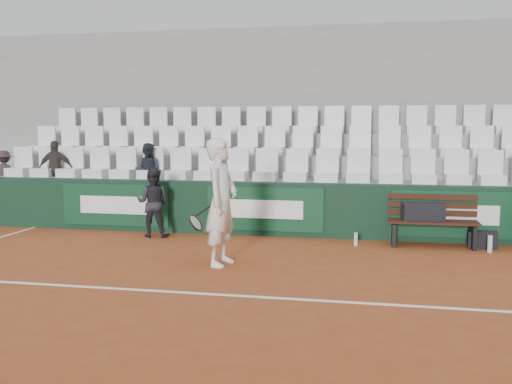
{
  "coord_description": "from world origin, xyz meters",
  "views": [
    {
      "loc": [
        1.72,
        -6.54,
        2.02
      ],
      "look_at": [
        -0.08,
        2.4,
        1.0
      ],
      "focal_mm": 40.0,
      "sensor_mm": 36.0,
      "label": 1
    }
  ],
  "objects_px": {
    "water_bottle_near": "(356,239)",
    "spectator_c": "(147,150)",
    "tennis_player": "(221,202)",
    "water_bottle_far": "(490,244)",
    "spectator_a": "(4,153)",
    "sports_bag_left": "(423,212)",
    "ball_kid": "(153,202)",
    "bench_left": "(433,234)",
    "spectator_b": "(55,148)",
    "sports_bag_ground": "(482,240)"
  },
  "relations": [
    {
      "from": "water_bottle_near",
      "to": "spectator_c",
      "type": "distance_m",
      "value": 4.69
    },
    {
      "from": "spectator_c",
      "to": "tennis_player",
      "type": "bearing_deg",
      "value": 128.35
    },
    {
      "from": "tennis_player",
      "to": "spectator_c",
      "type": "distance_m",
      "value": 3.86
    },
    {
      "from": "water_bottle_far",
      "to": "spectator_a",
      "type": "height_order",
      "value": "spectator_a"
    },
    {
      "from": "sports_bag_left",
      "to": "water_bottle_near",
      "type": "relative_size",
      "value": 3.0
    },
    {
      "from": "sports_bag_left",
      "to": "tennis_player",
      "type": "relative_size",
      "value": 0.37
    },
    {
      "from": "ball_kid",
      "to": "spectator_a",
      "type": "bearing_deg",
      "value": -19.68
    },
    {
      "from": "water_bottle_near",
      "to": "tennis_player",
      "type": "distance_m",
      "value": 2.75
    },
    {
      "from": "bench_left",
      "to": "water_bottle_far",
      "type": "distance_m",
      "value": 0.93
    },
    {
      "from": "ball_kid",
      "to": "bench_left",
      "type": "bearing_deg",
      "value": 177.02
    },
    {
      "from": "ball_kid",
      "to": "spectator_c",
      "type": "height_order",
      "value": "spectator_c"
    },
    {
      "from": "spectator_c",
      "to": "ball_kid",
      "type": "bearing_deg",
      "value": 116.36
    },
    {
      "from": "water_bottle_near",
      "to": "spectator_c",
      "type": "height_order",
      "value": "spectator_c"
    },
    {
      "from": "sports_bag_left",
      "to": "tennis_player",
      "type": "bearing_deg",
      "value": -146.62
    },
    {
      "from": "bench_left",
      "to": "spectator_b",
      "type": "relative_size",
      "value": 1.23
    },
    {
      "from": "water_bottle_far",
      "to": "spectator_c",
      "type": "relative_size",
      "value": 0.24
    },
    {
      "from": "tennis_player",
      "to": "spectator_a",
      "type": "height_order",
      "value": "spectator_a"
    },
    {
      "from": "sports_bag_ground",
      "to": "ball_kid",
      "type": "distance_m",
      "value": 5.88
    },
    {
      "from": "water_bottle_far",
      "to": "spectator_b",
      "type": "distance_m",
      "value": 8.75
    },
    {
      "from": "sports_bag_left",
      "to": "spectator_c",
      "type": "bearing_deg",
      "value": 169.66
    },
    {
      "from": "spectator_a",
      "to": "water_bottle_far",
      "type": "bearing_deg",
      "value": 150.22
    },
    {
      "from": "water_bottle_far",
      "to": "spectator_b",
      "type": "xyz_separation_m",
      "value": [
        -8.53,
        1.31,
        1.47
      ]
    },
    {
      "from": "tennis_player",
      "to": "ball_kid",
      "type": "relative_size",
      "value": 1.46
    },
    {
      "from": "bench_left",
      "to": "spectator_c",
      "type": "xyz_separation_m",
      "value": [
        -5.57,
        1.02,
        1.36
      ]
    },
    {
      "from": "sports_bag_ground",
      "to": "spectator_a",
      "type": "xyz_separation_m",
      "value": [
        -9.7,
        0.95,
        1.36
      ]
    },
    {
      "from": "water_bottle_far",
      "to": "spectator_a",
      "type": "relative_size",
      "value": 0.28
    },
    {
      "from": "bench_left",
      "to": "spectator_a",
      "type": "distance_m",
      "value": 9.03
    },
    {
      "from": "spectator_c",
      "to": "spectator_a",
      "type": "bearing_deg",
      "value": 0.12
    },
    {
      "from": "bench_left",
      "to": "tennis_player",
      "type": "xyz_separation_m",
      "value": [
        -3.21,
        -1.98,
        0.72
      ]
    },
    {
      "from": "spectator_b",
      "to": "ball_kid",
      "type": "bearing_deg",
      "value": 138.31
    },
    {
      "from": "spectator_c",
      "to": "bench_left",
      "type": "bearing_deg",
      "value": 169.79
    },
    {
      "from": "spectator_b",
      "to": "spectator_c",
      "type": "xyz_separation_m",
      "value": [
        2.08,
        0.0,
        -0.02
      ]
    },
    {
      "from": "tennis_player",
      "to": "ball_kid",
      "type": "xyz_separation_m",
      "value": [
        -1.82,
        1.9,
        -0.3
      ]
    },
    {
      "from": "ball_kid",
      "to": "spectator_c",
      "type": "bearing_deg",
      "value": -67.6
    },
    {
      "from": "bench_left",
      "to": "water_bottle_far",
      "type": "height_order",
      "value": "bench_left"
    },
    {
      "from": "sports_bag_left",
      "to": "spectator_b",
      "type": "distance_m",
      "value": 7.61
    },
    {
      "from": "sports_bag_ground",
      "to": "spectator_a",
      "type": "height_order",
      "value": "spectator_a"
    },
    {
      "from": "spectator_a",
      "to": "spectator_c",
      "type": "height_order",
      "value": "spectator_c"
    },
    {
      "from": "tennis_player",
      "to": "spectator_a",
      "type": "bearing_deg",
      "value": 152.15
    },
    {
      "from": "sports_bag_ground",
      "to": "tennis_player",
      "type": "bearing_deg",
      "value": -153.21
    },
    {
      "from": "spectator_a",
      "to": "bench_left",
      "type": "bearing_deg",
      "value": 151.37
    },
    {
      "from": "spectator_a",
      "to": "spectator_c",
      "type": "bearing_deg",
      "value": 157.9
    },
    {
      "from": "bench_left",
      "to": "ball_kid",
      "type": "xyz_separation_m",
      "value": [
        -5.04,
        -0.08,
        0.42
      ]
    },
    {
      "from": "tennis_player",
      "to": "spectator_c",
      "type": "bearing_deg",
      "value": 128.24
    },
    {
      "from": "sports_bag_ground",
      "to": "spectator_c",
      "type": "relative_size",
      "value": 0.4
    },
    {
      "from": "sports_bag_left",
      "to": "ball_kid",
      "type": "height_order",
      "value": "ball_kid"
    },
    {
      "from": "ball_kid",
      "to": "water_bottle_far",
      "type": "bearing_deg",
      "value": 173.99
    },
    {
      "from": "water_bottle_far",
      "to": "spectator_c",
      "type": "distance_m",
      "value": 6.74
    },
    {
      "from": "water_bottle_far",
      "to": "bench_left",
      "type": "bearing_deg",
      "value": 161.09
    },
    {
      "from": "tennis_player",
      "to": "bench_left",
      "type": "bearing_deg",
      "value": 31.59
    }
  ]
}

